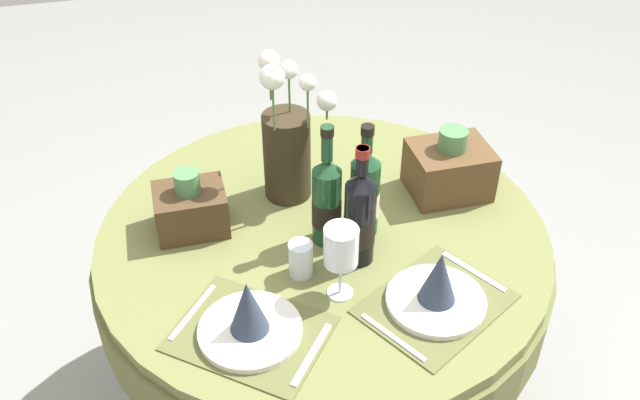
% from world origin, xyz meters
% --- Properties ---
extents(dining_table, '(1.25, 1.25, 0.78)m').
position_xyz_m(dining_table, '(0.00, 0.00, 0.65)').
color(dining_table, olive).
rests_on(dining_table, ground).
extents(place_setting_left, '(0.43, 0.42, 0.16)m').
position_xyz_m(place_setting_left, '(-0.25, -0.32, 0.82)').
color(place_setting_left, brown).
rests_on(place_setting_left, dining_table).
extents(place_setting_right, '(0.42, 0.39, 0.16)m').
position_xyz_m(place_setting_right, '(0.19, -0.34, 0.82)').
color(place_setting_right, brown).
rests_on(place_setting_right, dining_table).
extents(flower_vase, '(0.21, 0.22, 0.44)m').
position_xyz_m(flower_vase, '(-0.05, 0.19, 0.95)').
color(flower_vase, '#332819').
rests_on(flower_vase, dining_table).
extents(wine_bottle_left, '(0.08, 0.08, 0.35)m').
position_xyz_m(wine_bottle_left, '(-0.00, -0.04, 0.91)').
color(wine_bottle_left, '#194223').
rests_on(wine_bottle_left, dining_table).
extents(wine_bottle_centre, '(0.08, 0.08, 0.34)m').
position_xyz_m(wine_bottle_centre, '(0.06, -0.13, 0.91)').
color(wine_bottle_centre, black).
rests_on(wine_bottle_centre, dining_table).
extents(wine_bottle_right, '(0.08, 0.08, 0.33)m').
position_xyz_m(wine_bottle_right, '(0.11, -0.03, 0.90)').
color(wine_bottle_right, '#194223').
rests_on(wine_bottle_right, dining_table).
extents(wine_glass_left, '(0.08, 0.08, 0.20)m').
position_xyz_m(wine_glass_left, '(-0.02, -0.24, 0.93)').
color(wine_glass_left, silver).
rests_on(wine_glass_left, dining_table).
extents(tumbler_near_left, '(0.06, 0.06, 0.10)m').
position_xyz_m(tumbler_near_left, '(-0.10, -0.15, 0.83)').
color(tumbler_near_left, silver).
rests_on(tumbler_near_left, dining_table).
extents(woven_basket_side_left, '(0.19, 0.15, 0.18)m').
position_xyz_m(woven_basket_side_left, '(-0.34, 0.10, 0.84)').
color(woven_basket_side_left, '#47331E').
rests_on(woven_basket_side_left, dining_table).
extents(woven_basket_side_right, '(0.22, 0.18, 0.20)m').
position_xyz_m(woven_basket_side_right, '(0.40, 0.09, 0.86)').
color(woven_basket_side_right, brown).
rests_on(woven_basket_side_right, dining_table).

